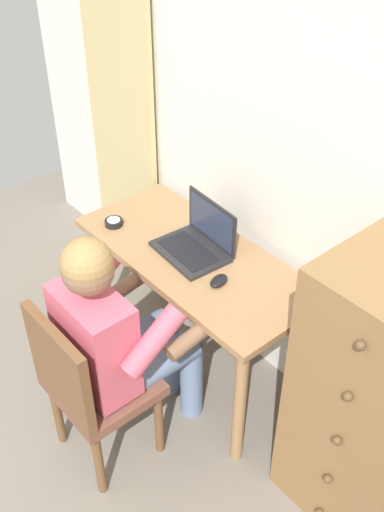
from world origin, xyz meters
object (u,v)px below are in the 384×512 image
object	(u,v)px
desk	(195,275)
dresser	(379,404)
person_seated	(121,332)
computer_mouse	(219,281)
laptop	(198,241)
chair	(88,384)
desk_clock	(114,222)

from	to	relation	value
desk	dresser	xyz separation A→B (m)	(1.02, 0.05, -0.02)
desk	person_seated	world-z (taller)	person_seated
person_seated	computer_mouse	xyz separation A→B (m)	(0.10, 0.46, 0.09)
desk	laptop	bearing A→B (deg)	118.63
chair	desk_clock	xyz separation A→B (m)	(-0.57, 0.54, 0.28)
computer_mouse	dresser	bearing A→B (deg)	-5.36
dresser	desk_clock	world-z (taller)	dresser
computer_mouse	desk_clock	distance (m)	0.67
desk	dresser	bearing A→B (deg)	2.74
computer_mouse	chair	bearing A→B (deg)	-111.41
dresser	laptop	size ratio (longest dim) A/B	3.40
laptop	computer_mouse	distance (m)	0.26
desk	person_seated	bearing A→B (deg)	-75.87
desk	chair	world-z (taller)	chair
desk	dresser	world-z (taller)	dresser
laptop	desk_clock	xyz separation A→B (m)	(-0.42, -0.18, -0.04)
computer_mouse	desk_clock	world-z (taller)	computer_mouse
desk	dresser	size ratio (longest dim) A/B	1.01
laptop	desk_clock	world-z (taller)	laptop
chair	computer_mouse	bearing A→B (deg)	81.36
computer_mouse	laptop	bearing A→B (deg)	147.56
person_seated	computer_mouse	bearing A→B (deg)	77.88
desk_clock	chair	bearing A→B (deg)	-43.68
computer_mouse	desk_clock	size ratio (longest dim) A/B	1.11
dresser	computer_mouse	xyz separation A→B (m)	(-0.79, -0.10, 0.15)
desk	desk_clock	world-z (taller)	desk_clock
chair	desk_clock	distance (m)	0.83
dresser	person_seated	distance (m)	1.05
dresser	computer_mouse	distance (m)	0.82
desk_clock	person_seated	bearing A→B (deg)	-32.47
desk	laptop	distance (m)	0.18
person_seated	desk_clock	distance (m)	0.68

